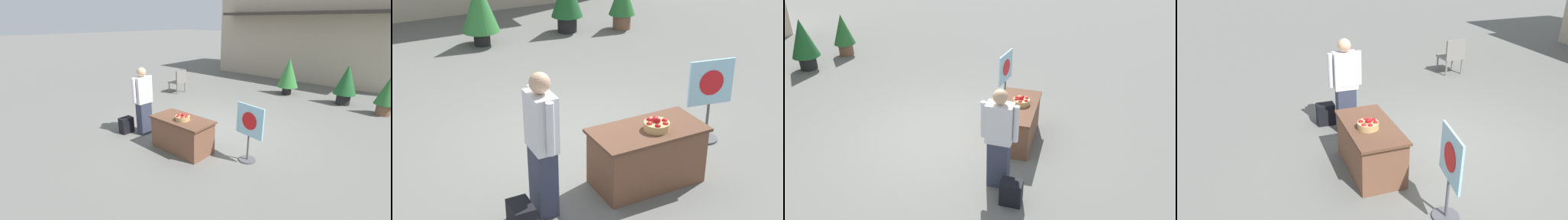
{
  "view_description": "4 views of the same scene",
  "coord_description": "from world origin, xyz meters",
  "views": [
    {
      "loc": [
        4.25,
        -5.43,
        2.87
      ],
      "look_at": [
        0.08,
        -0.73,
        0.71
      ],
      "focal_mm": 24.0,
      "sensor_mm": 36.0,
      "label": 1
    },
    {
      "loc": [
        -3.05,
        -6.45,
        3.87
      ],
      "look_at": [
        -0.07,
        -0.7,
        0.78
      ],
      "focal_mm": 50.0,
      "sensor_mm": 36.0,
      "label": 2
    },
    {
      "loc": [
        -5.97,
        -2.61,
        4.24
      ],
      "look_at": [
        0.33,
        -0.77,
        0.56
      ],
      "focal_mm": 35.0,
      "sensor_mm": 36.0,
      "label": 3
    },
    {
      "loc": [
        5.2,
        -3.16,
        3.34
      ],
      "look_at": [
        0.16,
        -1.39,
        0.92
      ],
      "focal_mm": 35.0,
      "sensor_mm": 36.0,
      "label": 4
    }
  ],
  "objects": [
    {
      "name": "person_visitor",
      "position": [
        -1.05,
        -1.49,
        0.91
      ],
      "size": [
        0.26,
        0.61,
        1.77
      ],
      "rotation": [
        0.0,
        0.0,
        -0.01
      ],
      "color": "#33384C",
      "rests_on": "ground_plane"
    },
    {
      "name": "apple_basket",
      "position": [
        0.44,
        -1.56,
        0.83
      ],
      "size": [
        0.32,
        0.32,
        0.16
      ],
      "color": "tan",
      "rests_on": "display_table"
    },
    {
      "name": "poster_board",
      "position": [
        1.77,
        -0.95,
        0.71
      ],
      "size": [
        0.68,
        0.36,
        1.25
      ],
      "rotation": [
        0.0,
        0.0,
        -1.75
      ],
      "color": "#4C4C51",
      "rests_on": "ground_plane"
    },
    {
      "name": "potted_plant_near_right",
      "position": [
        0.16,
        4.82,
        0.85
      ],
      "size": [
        0.82,
        0.82,
        1.46
      ],
      "color": "black",
      "rests_on": "ground_plane"
    },
    {
      "name": "ground_plane",
      "position": [
        0.0,
        0.0,
        0.0
      ],
      "size": [
        120.0,
        120.0,
        0.0
      ],
      "primitive_type": "plane",
      "color": "slate"
    },
    {
      "name": "display_table",
      "position": [
        0.36,
        -1.5,
        0.39
      ],
      "size": [
        1.45,
        0.74,
        0.77
      ],
      "color": "brown",
      "rests_on": "ground_plane"
    },
    {
      "name": "backpack",
      "position": [
        -1.46,
        -1.8,
        0.21
      ],
      "size": [
        0.24,
        0.34,
        0.42
      ],
      "color": "black",
      "rests_on": "ground_plane"
    },
    {
      "name": "potted_plant_near_left",
      "position": [
        3.51,
        4.45,
        0.7
      ],
      "size": [
        0.63,
        0.63,
        1.24
      ],
      "color": "brown",
      "rests_on": "ground_plane"
    }
  ]
}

